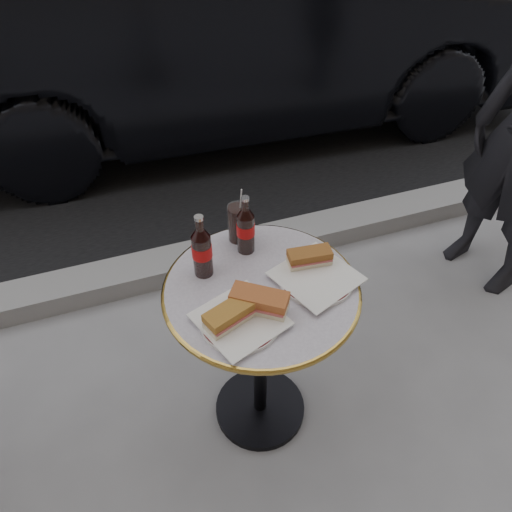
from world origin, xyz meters
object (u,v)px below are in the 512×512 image
object	(u,v)px
plate_left	(240,321)
plate_right	(316,278)
parked_car	(232,21)
cola_bottle_left	(201,246)
cola_bottle_right	(246,225)
cola_glass	(238,223)
bistro_table	(261,357)

from	to	relation	value
plate_left	plate_right	world-z (taller)	same
parked_car	cola_bottle_left	bearing A→B (deg)	163.28
plate_left	cola_bottle_right	size ratio (longest dim) A/B	1.08
cola_bottle_left	parked_car	bearing A→B (deg)	70.49
plate_left	cola_glass	world-z (taller)	cola_glass
plate_right	bistro_table	bearing A→B (deg)	171.16
cola_glass	parked_car	xyz separation A→B (m)	(0.65, 2.16, -0.08)
cola_bottle_left	bistro_table	bearing A→B (deg)	-38.59
plate_right	cola_glass	size ratio (longest dim) A/B	1.73
bistro_table	cola_glass	world-z (taller)	cola_glass
parked_car	plate_right	bearing A→B (deg)	171.53
plate_right	cola_bottle_right	world-z (taller)	cola_bottle_right
plate_left	plate_right	xyz separation A→B (m)	(0.28, 0.09, 0.00)
plate_right	plate_left	bearing A→B (deg)	-162.87
plate_left	parked_car	bearing A→B (deg)	73.13
plate_left	cola_glass	size ratio (longest dim) A/B	1.69
bistro_table	parked_car	distance (m)	2.51
cola_glass	cola_bottle_left	bearing A→B (deg)	-141.99
cola_glass	parked_car	size ratio (longest dim) A/B	0.03
cola_bottle_right	cola_glass	size ratio (longest dim) A/B	1.56
plate_right	parked_car	distance (m)	2.47
cola_bottle_right	parked_car	xyz separation A→B (m)	(0.65, 2.22, -0.12)
bistro_table	parked_car	bearing A→B (deg)	74.71
plate_left	cola_bottle_right	world-z (taller)	cola_bottle_right
cola_bottle_right	cola_glass	bearing A→B (deg)	96.59
cola_glass	parked_car	distance (m)	2.25
cola_bottle_right	parked_car	distance (m)	2.31
bistro_table	cola_glass	size ratio (longest dim) A/B	5.26
plate_left	cola_glass	xyz separation A→B (m)	(0.11, 0.35, 0.06)
plate_left	parked_car	size ratio (longest dim) A/B	0.05
parked_car	cola_glass	bearing A→B (deg)	165.95
cola_bottle_left	cola_glass	bearing A→B (deg)	38.01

